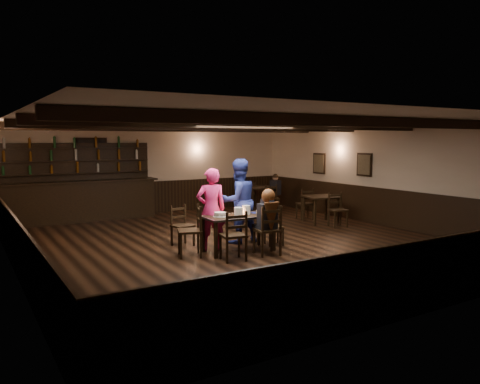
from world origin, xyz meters
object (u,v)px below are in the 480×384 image
chair_near_left (235,232)px  man_blue (238,201)px  woman_pink (211,209)px  dining_table (239,220)px  chair_near_right (269,227)px  cake (220,215)px  bar_counter (79,196)px

chair_near_left → man_blue: size_ratio=0.51×
chair_near_left → woman_pink: (0.06, 1.06, 0.29)m
chair_near_left → dining_table: bearing=53.7°
chair_near_left → chair_near_right: bearing=2.0°
dining_table → woman_pink: bearing=134.8°
chair_near_right → cake: 1.02m
chair_near_right → woman_pink: bearing=126.0°
dining_table → woman_pink: (-0.41, 0.42, 0.20)m
dining_table → chair_near_left: chair_near_left is taller
chair_near_left → bar_counter: bar_counter is taller
chair_near_left → woman_pink: 1.10m
man_blue → chair_near_left: bearing=56.3°
chair_near_left → man_blue: bearing=56.6°
woman_pink → man_blue: size_ratio=0.91×
dining_table → woman_pink: 0.62m
woman_pink → bar_counter: bearing=-59.3°
woman_pink → man_blue: 0.89m
dining_table → man_blue: (0.43, 0.72, 0.28)m
chair_near_right → cake: size_ratio=3.43×
man_blue → cake: man_blue is taller
chair_near_right → bar_counter: bearing=110.9°
chair_near_right → bar_counter: size_ratio=0.23×
bar_counter → woman_pink: bearing=-72.7°
chair_near_left → cake: (0.07, 0.70, 0.23)m
chair_near_left → woman_pink: woman_pink is taller
woman_pink → bar_counter: (-1.57, 5.04, -0.13)m
dining_table → bar_counter: (-1.99, 5.45, 0.07)m
chair_near_left → chair_near_right: chair_near_right is taller
bar_counter → chair_near_right: bearing=-69.1°
dining_table → man_blue: man_blue is taller
chair_near_right → bar_counter: (-2.32, 6.07, 0.14)m
chair_near_right → man_blue: (0.09, 1.33, 0.35)m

